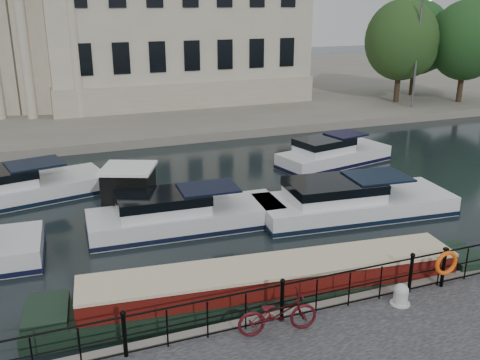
% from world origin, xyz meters
% --- Properties ---
extents(ground_plane, '(160.00, 160.00, 0.00)m').
position_xyz_m(ground_plane, '(0.00, 0.00, 0.00)').
color(ground_plane, black).
rests_on(ground_plane, ground).
extents(far_bank, '(120.00, 42.00, 0.55)m').
position_xyz_m(far_bank, '(0.00, 39.00, 0.28)').
color(far_bank, '#6B665B').
rests_on(far_bank, ground_plane).
extents(railing, '(24.14, 0.14, 1.22)m').
position_xyz_m(railing, '(0.00, -2.25, 1.20)').
color(railing, black).
rests_on(railing, near_quay).
extents(civic_building, '(53.55, 31.84, 16.85)m').
position_xyz_m(civic_building, '(-1.00, 34.71, 7.04)').
color(civic_building, '#ADA38C').
rests_on(civic_building, far_bank).
extents(lamp_posts, '(8.24, 1.55, 8.07)m').
position_xyz_m(lamp_posts, '(26.00, 20.70, 4.80)').
color(lamp_posts, '#59595B').
rests_on(lamp_posts, far_bank).
extents(bicycle, '(2.11, 0.94, 1.07)m').
position_xyz_m(bicycle, '(-0.31, -2.66, 1.09)').
color(bicycle, '#480C13').
rests_on(bicycle, near_quay).
extents(mooring_bollard, '(0.54, 0.54, 0.61)m').
position_xyz_m(mooring_bollard, '(3.36, -2.69, 0.84)').
color(mooring_bollard, '#B7B7B3').
rests_on(mooring_bollard, near_quay).
extents(life_ring_post, '(0.75, 0.20, 1.22)m').
position_xyz_m(life_ring_post, '(5.07, -2.41, 1.32)').
color(life_ring_post, black).
rests_on(life_ring_post, near_quay).
extents(narrowboat, '(14.00, 3.36, 1.51)m').
position_xyz_m(narrowboat, '(0.61, -0.47, 0.37)').
color(narrowboat, black).
rests_on(narrowboat, ground_plane).
extents(harbour_hut, '(3.46, 3.22, 2.17)m').
position_xyz_m(harbour_hut, '(-2.12, 7.62, 0.95)').
color(harbour_hut, '#6B665B').
rests_on(harbour_hut, ground_plane).
extents(cabin_cruisers, '(26.77, 10.66, 1.99)m').
position_xyz_m(cabin_cruisers, '(-0.88, 7.28, 0.37)').
color(cabin_cruisers, silver).
rests_on(cabin_cruisers, ground_plane).
extents(trees, '(10.55, 9.80, 8.07)m').
position_xyz_m(trees, '(25.24, 23.02, 5.23)').
color(trees, black).
rests_on(trees, far_bank).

